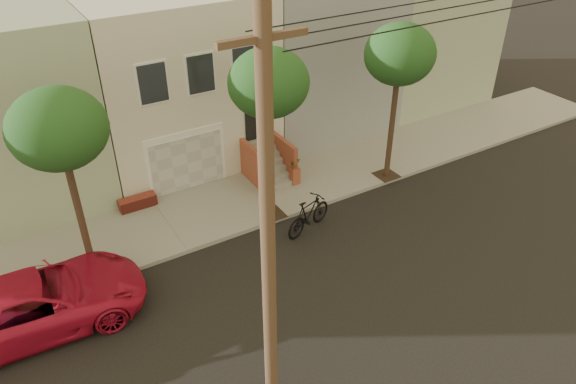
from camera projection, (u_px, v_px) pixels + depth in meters
ground at (305, 288)px, 16.98m from camera, size 90.00×90.00×0.00m
sidewalk at (230, 205)px, 20.79m from camera, size 40.00×3.70×0.15m
house_row at (166, 70)px, 23.08m from camera, size 33.10×11.70×7.00m
tree_left at (58, 130)px, 14.57m from camera, size 2.70×2.57×6.30m
tree_mid at (269, 84)px, 17.38m from camera, size 2.70×2.57×6.30m
tree_right at (400, 55)px, 19.77m from camera, size 2.70×2.57×6.30m
pickup_truck at (37, 303)px, 15.27m from camera, size 6.15×3.05×1.67m
motorcycle at (309, 215)px, 19.22m from camera, size 2.31×1.27×1.33m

